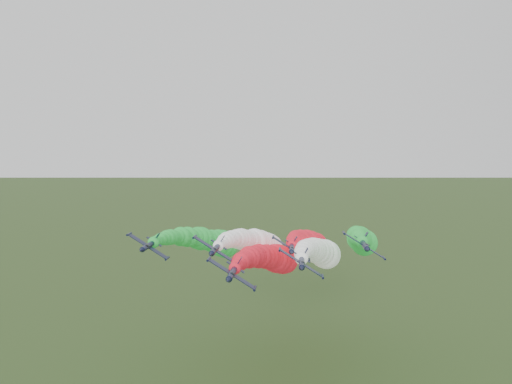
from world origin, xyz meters
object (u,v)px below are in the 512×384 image
Objects in this scene: jet_lead at (271,258)px; jet_inner_left at (256,243)px; jet_inner_right at (318,252)px; jet_trail at (308,243)px; jet_outer_left at (209,241)px; jet_outer_right at (361,240)px.

jet_lead is 1.00× the size of jet_inner_left.
jet_lead is at bearing -143.54° from jet_inner_right.
jet_trail is (9.22, 23.62, -0.47)m from jet_lead.
jet_lead is 0.99× the size of jet_inner_right.
jet_inner_left is 0.99× the size of jet_outer_left.
jet_inner_left is 1.00× the size of jet_trail.
jet_trail is at bearing 68.69° from jet_lead.
jet_inner_left is 1.00× the size of jet_outer_right.
jet_outer_right is at bearing -33.65° from jet_trail.
jet_inner_left reaches higher than jet_outer_left.
jet_outer_right is at bearing 28.75° from jet_inner_right.
jet_trail is (27.15, 7.44, -1.39)m from jet_outer_left.
jet_outer_left is 28.19m from jet_trail.
jet_inner_right is at bearing 36.46° from jet_lead.
jet_trail is (-2.13, 15.24, -0.50)m from jet_inner_right.
jet_inner_left is at bearing -135.04° from jet_trail.
jet_trail is at bearing 15.32° from jet_outer_left.
jet_inner_left is 15.95m from jet_inner_right.
jet_outer_right reaches higher than jet_trail.
jet_inner_left reaches higher than jet_lead.
jet_outer_right is (27.15, 4.62, 0.33)m from jet_inner_left.
jet_lead is 25.36m from jet_trail.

